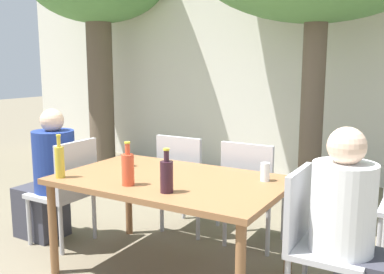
{
  "coord_description": "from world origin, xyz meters",
  "views": [
    {
      "loc": [
        1.61,
        -2.46,
        1.51
      ],
      "look_at": [
        0.0,
        0.3,
        0.97
      ],
      "focal_mm": 40.0,
      "sensor_mm": 36.0,
      "label": 1
    }
  ],
  "objects_px": {
    "person_seated_0": "(48,182)",
    "wine_bottle_1": "(167,175)",
    "patio_chair_2": "(185,178)",
    "patio_chair_1": "(315,235)",
    "drinking_glass_0": "(265,172)",
    "patio_chair_0": "(68,186)",
    "soda_bottle_0": "(128,168)",
    "person_seated_1": "(357,240)",
    "patio_chair_3": "(251,188)",
    "dining_table_front": "(171,187)",
    "oil_cruet_2": "(60,161)",
    "drinking_glass_1": "(127,161)"
  },
  "relations": [
    {
      "from": "drinking_glass_0",
      "to": "drinking_glass_1",
      "type": "relative_size",
      "value": 1.45
    },
    {
      "from": "person_seated_1",
      "to": "patio_chair_2",
      "type": "bearing_deg",
      "value": 65.34
    },
    {
      "from": "person_seated_0",
      "to": "wine_bottle_1",
      "type": "xyz_separation_m",
      "value": [
        1.44,
        -0.3,
        0.32
      ]
    },
    {
      "from": "person_seated_0",
      "to": "drinking_glass_1",
      "type": "relative_size",
      "value": 13.07
    },
    {
      "from": "dining_table_front",
      "to": "oil_cruet_2",
      "type": "xyz_separation_m",
      "value": [
        -0.68,
        -0.39,
        0.19
      ]
    },
    {
      "from": "dining_table_front",
      "to": "soda_bottle_0",
      "type": "distance_m",
      "value": 0.38
    },
    {
      "from": "patio_chair_1",
      "to": "soda_bottle_0",
      "type": "distance_m",
      "value": 1.25
    },
    {
      "from": "drinking_glass_0",
      "to": "wine_bottle_1",
      "type": "bearing_deg",
      "value": -127.76
    },
    {
      "from": "dining_table_front",
      "to": "patio_chair_0",
      "type": "xyz_separation_m",
      "value": [
        -1.03,
        0.0,
        -0.14
      ]
    },
    {
      "from": "dining_table_front",
      "to": "person_seated_1",
      "type": "distance_m",
      "value": 1.27
    },
    {
      "from": "patio_chair_1",
      "to": "oil_cruet_2",
      "type": "distance_m",
      "value": 1.79
    },
    {
      "from": "patio_chair_2",
      "to": "oil_cruet_2",
      "type": "bearing_deg",
      "value": 72.0
    },
    {
      "from": "patio_chair_2",
      "to": "person_seated_1",
      "type": "bearing_deg",
      "value": 155.34
    },
    {
      "from": "person_seated_0",
      "to": "drinking_glass_0",
      "type": "distance_m",
      "value": 1.91
    },
    {
      "from": "patio_chair_1",
      "to": "person_seated_0",
      "type": "bearing_deg",
      "value": 90.0
    },
    {
      "from": "patio_chair_0",
      "to": "patio_chair_3",
      "type": "height_order",
      "value": "same"
    },
    {
      "from": "patio_chair_1",
      "to": "patio_chair_2",
      "type": "xyz_separation_m",
      "value": [
        -1.35,
        0.73,
        0.0
      ]
    },
    {
      "from": "person_seated_1",
      "to": "drinking_glass_1",
      "type": "xyz_separation_m",
      "value": [
        -1.75,
        0.12,
        0.24
      ]
    },
    {
      "from": "patio_chair_0",
      "to": "patio_chair_3",
      "type": "xyz_separation_m",
      "value": [
        1.35,
        0.73,
        0.0
      ]
    },
    {
      "from": "person_seated_1",
      "to": "drinking_glass_0",
      "type": "bearing_deg",
      "value": 68.33
    },
    {
      "from": "wine_bottle_1",
      "to": "patio_chair_1",
      "type": "bearing_deg",
      "value": 19.41
    },
    {
      "from": "patio_chair_2",
      "to": "patio_chair_3",
      "type": "distance_m",
      "value": 0.64
    },
    {
      "from": "person_seated_1",
      "to": "patio_chair_0",
      "type": "bearing_deg",
      "value": 90.0
    },
    {
      "from": "patio_chair_1",
      "to": "drinking_glass_0",
      "type": "distance_m",
      "value": 0.57
    },
    {
      "from": "dining_table_front",
      "to": "patio_chair_2",
      "type": "height_order",
      "value": "patio_chair_2"
    },
    {
      "from": "patio_chair_1",
      "to": "person_seated_1",
      "type": "xyz_separation_m",
      "value": [
        0.23,
        -0.0,
        0.02
      ]
    },
    {
      "from": "person_seated_0",
      "to": "soda_bottle_0",
      "type": "relative_size",
      "value": 3.92
    },
    {
      "from": "person_seated_0",
      "to": "oil_cruet_2",
      "type": "xyz_separation_m",
      "value": [
        0.59,
        -0.39,
        0.33
      ]
    },
    {
      "from": "dining_table_front",
      "to": "patio_chair_2",
      "type": "xyz_separation_m",
      "value": [
        -0.32,
        0.73,
        -0.14
      ]
    },
    {
      "from": "patio_chair_0",
      "to": "person_seated_0",
      "type": "distance_m",
      "value": 0.24
    },
    {
      "from": "patio_chair_3",
      "to": "person_seated_1",
      "type": "bearing_deg",
      "value": 142.42
    },
    {
      "from": "patio_chair_0",
      "to": "wine_bottle_1",
      "type": "relative_size",
      "value": 3.19
    },
    {
      "from": "patio_chair_3",
      "to": "drinking_glass_0",
      "type": "height_order",
      "value": "patio_chair_3"
    },
    {
      "from": "person_seated_0",
      "to": "oil_cruet_2",
      "type": "distance_m",
      "value": 0.78
    },
    {
      "from": "patio_chair_1",
      "to": "drinking_glass_1",
      "type": "height_order",
      "value": "patio_chair_1"
    },
    {
      "from": "dining_table_front",
      "to": "patio_chair_1",
      "type": "xyz_separation_m",
      "value": [
        1.03,
        0.0,
        -0.14
      ]
    },
    {
      "from": "patio_chair_2",
      "to": "person_seated_0",
      "type": "xyz_separation_m",
      "value": [
        -0.95,
        -0.73,
        0.01
      ]
    },
    {
      "from": "soda_bottle_0",
      "to": "wine_bottle_1",
      "type": "xyz_separation_m",
      "value": [
        0.31,
        -0.01,
        -0.0
      ]
    },
    {
      "from": "dining_table_front",
      "to": "person_seated_0",
      "type": "bearing_deg",
      "value": -180.0
    },
    {
      "from": "dining_table_front",
      "to": "patio_chair_2",
      "type": "bearing_deg",
      "value": 113.71
    },
    {
      "from": "patio_chair_1",
      "to": "wine_bottle_1",
      "type": "relative_size",
      "value": 3.19
    },
    {
      "from": "patio_chair_0",
      "to": "drinking_glass_0",
      "type": "relative_size",
      "value": 7.02
    },
    {
      "from": "patio_chair_1",
      "to": "person_seated_0",
      "type": "height_order",
      "value": "person_seated_0"
    },
    {
      "from": "wine_bottle_1",
      "to": "drinking_glass_0",
      "type": "distance_m",
      "value": 0.72
    },
    {
      "from": "patio_chair_1",
      "to": "patio_chair_3",
      "type": "distance_m",
      "value": 1.02
    },
    {
      "from": "patio_chair_3",
      "to": "soda_bottle_0",
      "type": "distance_m",
      "value": 1.17
    },
    {
      "from": "person_seated_1",
      "to": "wine_bottle_1",
      "type": "xyz_separation_m",
      "value": [
        -1.09,
        -0.3,
        0.3
      ]
    },
    {
      "from": "wine_bottle_1",
      "to": "oil_cruet_2",
      "type": "height_order",
      "value": "oil_cruet_2"
    },
    {
      "from": "patio_chair_1",
      "to": "drinking_glass_0",
      "type": "height_order",
      "value": "patio_chair_1"
    },
    {
      "from": "patio_chair_1",
      "to": "person_seated_1",
      "type": "relative_size",
      "value": 0.77
    }
  ]
}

